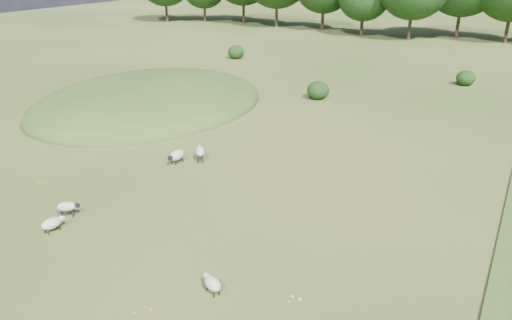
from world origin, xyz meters
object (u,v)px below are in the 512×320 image
(sheep_2, at_px, (52,223))
(sheep_4, at_px, (212,283))
(sheep_1, at_px, (176,155))
(sheep_0, at_px, (200,151))
(sheep_3, at_px, (67,207))

(sheep_2, distance_m, sheep_4, 8.11)
(sheep_4, bearing_deg, sheep_2, 26.88)
(sheep_1, relative_size, sheep_2, 1.17)
(sheep_2, height_order, sheep_4, sheep_2)
(sheep_0, height_order, sheep_4, sheep_0)
(sheep_1, bearing_deg, sheep_4, 43.17)
(sheep_0, relative_size, sheep_3, 1.20)
(sheep_1, relative_size, sheep_3, 1.34)
(sheep_3, bearing_deg, sheep_0, 42.05)
(sheep_1, height_order, sheep_4, sheep_1)
(sheep_1, distance_m, sheep_4, 11.81)
(sheep_3, bearing_deg, sheep_1, 48.34)
(sheep_0, height_order, sheep_3, sheep_0)
(sheep_2, distance_m, sheep_3, 1.29)
(sheep_2, xyz_separation_m, sheep_4, (8.11, -0.09, -0.02))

